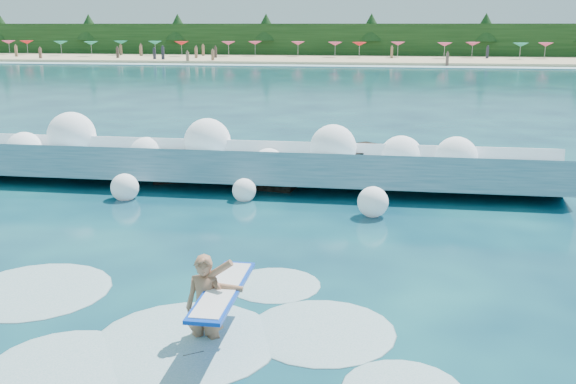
# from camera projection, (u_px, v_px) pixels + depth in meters

# --- Properties ---
(ground) EXTENTS (200.00, 200.00, 0.00)m
(ground) POSITION_uv_depth(u_px,v_px,m) (201.00, 270.00, 13.15)
(ground) COLOR #07213C
(ground) RESTS_ON ground
(beach) EXTENTS (140.00, 20.00, 0.40)m
(beach) POSITION_uv_depth(u_px,v_px,m) (363.00, 60.00, 87.65)
(beach) COLOR tan
(beach) RESTS_ON ground
(wet_band) EXTENTS (140.00, 5.00, 0.08)m
(wet_band) POSITION_uv_depth(u_px,v_px,m) (359.00, 66.00, 77.18)
(wet_band) COLOR silver
(wet_band) RESTS_ON ground
(treeline) EXTENTS (140.00, 4.00, 5.00)m
(treeline) POSITION_uv_depth(u_px,v_px,m) (366.00, 41.00, 96.63)
(treeline) COLOR black
(treeline) RESTS_ON ground
(breaking_wave) EXTENTS (19.64, 2.99, 1.69)m
(breaking_wave) POSITION_uv_depth(u_px,v_px,m) (236.00, 165.00, 20.26)
(breaking_wave) COLOR teal
(breaking_wave) RESTS_ON ground
(rock_cluster) EXTENTS (8.18, 3.12, 1.27)m
(rock_cluster) POSITION_uv_depth(u_px,v_px,m) (264.00, 168.00, 20.65)
(rock_cluster) COLOR black
(rock_cluster) RESTS_ON ground
(surfer_with_board) EXTENTS (0.88, 2.89, 1.73)m
(surfer_with_board) POSITION_uv_depth(u_px,v_px,m) (209.00, 304.00, 10.04)
(surfer_with_board) COLOR #A56C4D
(surfer_with_board) RESTS_ON ground
(wave_spray) EXTENTS (15.04, 4.51, 2.17)m
(wave_spray) POSITION_uv_depth(u_px,v_px,m) (227.00, 151.00, 20.04)
(wave_spray) COLOR white
(wave_spray) RESTS_ON ground
(surf_foam) EXTENTS (9.12, 5.49, 0.15)m
(surf_foam) POSITION_uv_depth(u_px,v_px,m) (167.00, 325.00, 10.73)
(surf_foam) COLOR silver
(surf_foam) RESTS_ON ground
(beach_umbrellas) EXTENTS (110.87, 6.40, 0.50)m
(beach_umbrellas) POSITION_uv_depth(u_px,v_px,m) (364.00, 44.00, 89.52)
(beach_umbrellas) COLOR #CF3C6C
(beach_umbrellas) RESTS_ON ground
(beachgoers) EXTENTS (105.54, 13.40, 1.93)m
(beachgoers) POSITION_uv_depth(u_px,v_px,m) (352.00, 53.00, 86.08)
(beachgoers) COLOR #3F332D
(beachgoers) RESTS_ON ground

